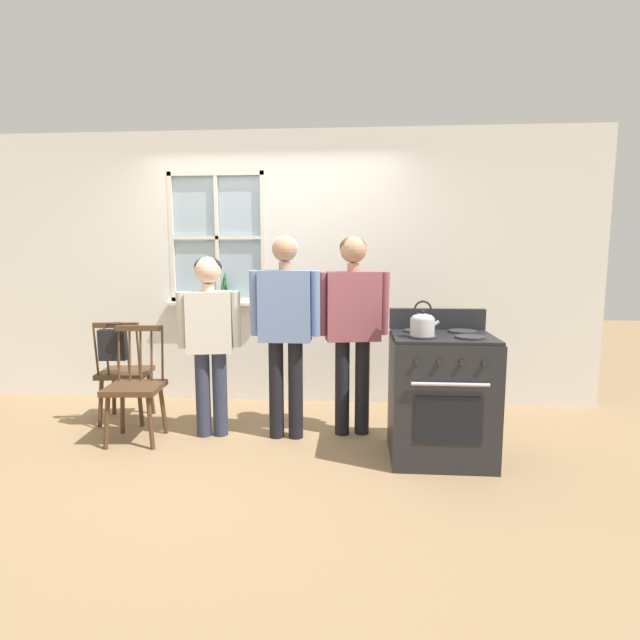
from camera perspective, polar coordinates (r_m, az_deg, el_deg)
ground_plane at (r=3.98m, az=-8.38°, el=-14.76°), size 16.00×16.00×0.00m
wall_back at (r=5.05m, az=-4.84°, el=5.59°), size 6.40×0.16×2.70m
chair_by_window at (r=4.83m, az=-21.44°, el=-5.72°), size 0.47×0.45×0.92m
chair_near_wall at (r=4.31m, az=-20.33°, el=-7.26°), size 0.45×0.43×0.92m
person_elderly_left at (r=4.16m, az=-12.51°, el=-0.86°), size 0.52×0.27×1.48m
person_teen_center at (r=4.01m, az=-3.99°, el=0.30°), size 0.57×0.22×1.65m
person_adult_right at (r=4.09m, az=3.77°, el=0.64°), size 0.60×0.28×1.65m
stove at (r=3.82m, az=13.64°, el=-8.34°), size 0.73×0.68×1.08m
kettle at (r=3.56m, az=11.64°, el=-0.39°), size 0.21×0.17×0.25m
potted_plant at (r=5.09m, az=-10.82°, el=3.20°), size 0.14×0.14×0.33m
handbag at (r=4.55m, az=-22.58°, el=-2.55°), size 0.23×0.21×0.31m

